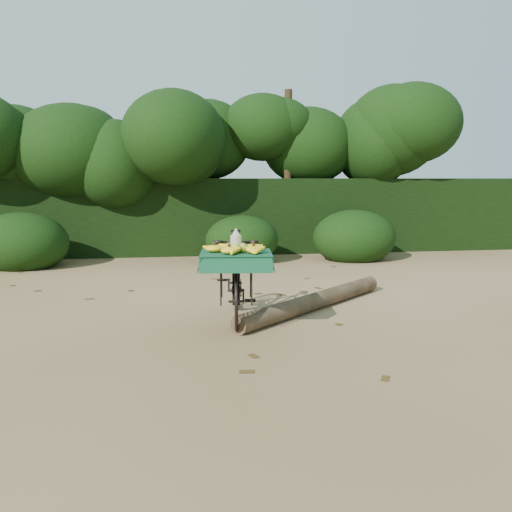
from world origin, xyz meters
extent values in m
plane|color=#A8805A|center=(0.00, 0.00, 0.00)|extent=(80.00, 80.00, 0.00)
imported|color=black|center=(0.83, -0.38, 0.57)|extent=(0.74, 1.93, 1.13)
cube|color=black|center=(0.76, -0.98, 0.93)|extent=(0.46, 0.54, 0.03)
cube|color=#134A2D|center=(0.76, -0.98, 0.95)|extent=(0.89, 0.77, 0.01)
ellipsoid|color=olive|center=(0.84, -0.98, 1.01)|extent=(0.11, 0.09, 0.12)
ellipsoid|color=olive|center=(0.77, -0.91, 1.01)|extent=(0.11, 0.09, 0.12)
ellipsoid|color=olive|center=(0.68, -0.97, 1.01)|extent=(0.11, 0.09, 0.12)
ellipsoid|color=olive|center=(0.76, -1.04, 1.01)|extent=(0.11, 0.09, 0.12)
cylinder|color=#EAE5C6|center=(0.76, -0.96, 1.06)|extent=(0.13, 0.13, 0.17)
cylinder|color=brown|center=(1.97, -0.02, 0.12)|extent=(2.57, 2.35, 0.23)
cube|color=black|center=(0.00, 6.30, 0.90)|extent=(26.00, 1.80, 1.80)
camera|label=1|loc=(0.06, -7.13, 1.80)|focal=38.00mm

